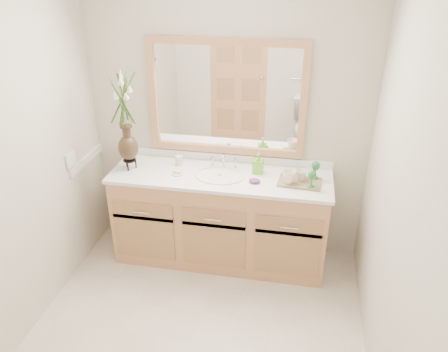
% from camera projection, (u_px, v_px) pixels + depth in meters
% --- Properties ---
extents(floor, '(2.60, 2.60, 0.00)m').
position_uv_depth(floor, '(193.00, 342.00, 3.11)').
color(floor, beige).
rests_on(floor, ground).
extents(wall_back, '(2.40, 0.02, 2.40)m').
position_uv_depth(wall_back, '(227.00, 121.00, 3.70)').
color(wall_back, beige).
rests_on(wall_back, floor).
extents(wall_left, '(0.02, 2.60, 2.40)m').
position_uv_depth(wall_left, '(3.00, 178.00, 2.76)').
color(wall_left, beige).
rests_on(wall_left, floor).
extents(wall_right, '(0.02, 2.60, 2.40)m').
position_uv_depth(wall_right, '(401.00, 216.00, 2.36)').
color(wall_right, beige).
rests_on(wall_right, floor).
extents(vanity, '(1.80, 0.55, 0.80)m').
position_uv_depth(vanity, '(220.00, 219.00, 3.81)').
color(vanity, tan).
rests_on(vanity, floor).
extents(counter, '(1.84, 0.57, 0.03)m').
position_uv_depth(counter, '(220.00, 176.00, 3.62)').
color(counter, white).
rests_on(counter, vanity).
extents(sink, '(0.38, 0.34, 0.23)m').
position_uv_depth(sink, '(220.00, 182.00, 3.63)').
color(sink, white).
rests_on(sink, counter).
extents(mirror, '(1.32, 0.04, 0.97)m').
position_uv_depth(mirror, '(226.00, 98.00, 3.59)').
color(mirror, white).
rests_on(mirror, wall_back).
extents(switch_plate, '(0.02, 0.12, 0.12)m').
position_uv_depth(switch_plate, '(70.00, 160.00, 3.53)').
color(switch_plate, white).
rests_on(switch_plate, wall_left).
extents(flower_vase, '(0.19, 0.19, 0.80)m').
position_uv_depth(flower_vase, '(124.00, 107.00, 3.48)').
color(flower_vase, black).
rests_on(flower_vase, counter).
extents(tumbler, '(0.06, 0.06, 0.08)m').
position_uv_depth(tumbler, '(179.00, 160.00, 3.77)').
color(tumbler, silver).
rests_on(tumbler, counter).
extents(soap_dish, '(0.10, 0.10, 0.03)m').
position_uv_depth(soap_dish, '(177.00, 173.00, 3.62)').
color(soap_dish, silver).
rests_on(soap_dish, counter).
extents(soap_bottle, '(0.08, 0.09, 0.16)m').
position_uv_depth(soap_bottle, '(258.00, 164.00, 3.61)').
color(soap_bottle, '#6EC82F').
rests_on(soap_bottle, counter).
extents(purple_dish, '(0.12, 0.11, 0.03)m').
position_uv_depth(purple_dish, '(255.00, 181.00, 3.49)').
color(purple_dish, '#6C2878').
rests_on(purple_dish, counter).
extents(tray, '(0.35, 0.25, 0.02)m').
position_uv_depth(tray, '(300.00, 182.00, 3.48)').
color(tray, brown).
rests_on(tray, counter).
extents(mug_left, '(0.14, 0.13, 0.11)m').
position_uv_depth(mug_left, '(289.00, 177.00, 3.43)').
color(mug_left, silver).
rests_on(mug_left, tray).
extents(mug_right, '(0.09, 0.09, 0.09)m').
position_uv_depth(mug_right, '(301.00, 175.00, 3.48)').
color(mug_right, silver).
rests_on(mug_right, tray).
extents(goblet_front, '(0.06, 0.06, 0.14)m').
position_uv_depth(goblet_front, '(312.00, 176.00, 3.35)').
color(goblet_front, '#277633').
rests_on(goblet_front, tray).
extents(goblet_back, '(0.07, 0.07, 0.15)m').
position_uv_depth(goblet_back, '(316.00, 167.00, 3.48)').
color(goblet_back, '#277633').
rests_on(goblet_back, tray).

